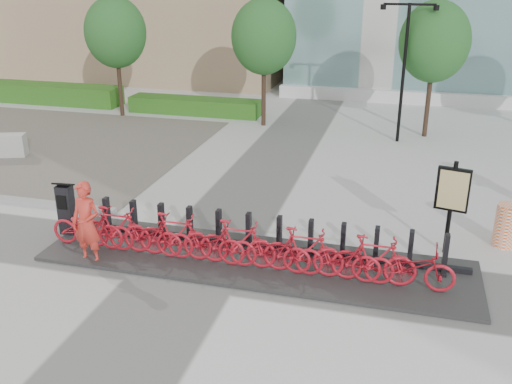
% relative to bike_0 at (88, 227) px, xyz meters
% --- Properties ---
extents(ground, '(120.00, 120.00, 0.00)m').
position_rel_bike_0_xyz_m(ground, '(2.60, 0.05, -0.55)').
color(ground, silver).
extents(gravel_patch, '(14.00, 14.00, 0.00)m').
position_rel_bike_0_xyz_m(gravel_patch, '(-7.40, 7.05, -0.54)').
color(gravel_patch, '#4C4A45').
rests_on(gravel_patch, ground).
extents(hedge_a, '(10.00, 1.40, 0.90)m').
position_rel_bike_0_xyz_m(hedge_a, '(-11.40, 13.55, -0.10)').
color(hedge_a, '#265218').
rests_on(hedge_a, ground).
extents(hedge_b, '(6.00, 1.20, 0.70)m').
position_rel_bike_0_xyz_m(hedge_b, '(-2.40, 13.25, -0.20)').
color(hedge_b, '#265218').
rests_on(hedge_b, ground).
extents(tree_0, '(2.60, 2.60, 5.10)m').
position_rel_bike_0_xyz_m(tree_0, '(-5.40, 12.05, 3.04)').
color(tree_0, '#34261C').
rests_on(tree_0, ground).
extents(tree_1, '(2.60, 2.60, 5.10)m').
position_rel_bike_0_xyz_m(tree_1, '(1.10, 12.05, 3.04)').
color(tree_1, '#34261C').
rests_on(tree_1, ground).
extents(tree_2, '(2.60, 2.60, 5.10)m').
position_rel_bike_0_xyz_m(tree_2, '(7.60, 12.05, 3.04)').
color(tree_2, '#34261C').
rests_on(tree_2, ground).
extents(streetlamp, '(2.00, 0.20, 5.00)m').
position_rel_bike_0_xyz_m(streetlamp, '(6.60, 11.05, 2.58)').
color(streetlamp, black).
rests_on(streetlamp, ground).
extents(dock_pad, '(9.60, 2.40, 0.08)m').
position_rel_bike_0_xyz_m(dock_pad, '(3.90, 0.35, -0.51)').
color(dock_pad, '#2F2F2F').
rests_on(dock_pad, ground).
extents(dock_rail_posts, '(8.02, 0.50, 0.85)m').
position_rel_bike_0_xyz_m(dock_rail_posts, '(3.96, 0.82, -0.04)').
color(dock_rail_posts, black).
rests_on(dock_rail_posts, dock_pad).
extents(bike_0, '(1.79, 0.62, 0.94)m').
position_rel_bike_0_xyz_m(bike_0, '(0.00, 0.00, 0.00)').
color(bike_0, '#B01523').
rests_on(bike_0, dock_pad).
extents(bike_1, '(1.73, 0.49, 1.04)m').
position_rel_bike_0_xyz_m(bike_1, '(0.72, 0.00, 0.05)').
color(bike_1, '#B01523').
rests_on(bike_1, dock_pad).
extents(bike_2, '(1.79, 0.62, 0.94)m').
position_rel_bike_0_xyz_m(bike_2, '(1.44, 0.00, 0.00)').
color(bike_2, '#B01523').
rests_on(bike_2, dock_pad).
extents(bike_3, '(1.73, 0.49, 1.04)m').
position_rel_bike_0_xyz_m(bike_3, '(2.16, 0.00, 0.05)').
color(bike_3, '#B01523').
rests_on(bike_3, dock_pad).
extents(bike_4, '(1.79, 0.62, 0.94)m').
position_rel_bike_0_xyz_m(bike_4, '(2.88, 0.00, 0.00)').
color(bike_4, '#B01523').
rests_on(bike_4, dock_pad).
extents(bike_5, '(1.73, 0.49, 1.04)m').
position_rel_bike_0_xyz_m(bike_5, '(3.60, 0.00, 0.05)').
color(bike_5, '#B01523').
rests_on(bike_5, dock_pad).
extents(bike_6, '(1.79, 0.62, 0.94)m').
position_rel_bike_0_xyz_m(bike_6, '(4.32, 0.00, 0.00)').
color(bike_6, '#B01523').
rests_on(bike_6, dock_pad).
extents(bike_7, '(1.73, 0.49, 1.04)m').
position_rel_bike_0_xyz_m(bike_7, '(5.04, 0.00, 0.05)').
color(bike_7, '#B01523').
rests_on(bike_7, dock_pad).
extents(bike_8, '(1.79, 0.62, 0.94)m').
position_rel_bike_0_xyz_m(bike_8, '(5.76, 0.00, 0.00)').
color(bike_8, '#B01523').
rests_on(bike_8, dock_pad).
extents(bike_9, '(1.73, 0.49, 1.04)m').
position_rel_bike_0_xyz_m(bike_9, '(6.48, 0.00, 0.05)').
color(bike_9, '#B01523').
rests_on(bike_9, dock_pad).
extents(bike_10, '(1.79, 0.62, 0.94)m').
position_rel_bike_0_xyz_m(bike_10, '(7.20, 0.00, 0.00)').
color(bike_10, '#B01523').
rests_on(bike_10, dock_pad).
extents(kiosk, '(0.44, 0.37, 1.34)m').
position_rel_bike_0_xyz_m(kiosk, '(-0.85, 0.50, 0.18)').
color(kiosk, black).
rests_on(kiosk, dock_pad).
extents(worker_red, '(0.73, 0.52, 1.89)m').
position_rel_bike_0_xyz_m(worker_red, '(0.36, -0.58, 0.40)').
color(worker_red, red).
rests_on(worker_red, ground).
extents(construction_barrel, '(0.69, 0.69, 1.04)m').
position_rel_bike_0_xyz_m(construction_barrel, '(9.34, 2.68, -0.03)').
color(construction_barrel, '#FF4E00').
rests_on(construction_barrel, ground).
extents(map_sign, '(0.72, 0.27, 2.20)m').
position_rel_bike_0_xyz_m(map_sign, '(7.99, 1.96, 0.91)').
color(map_sign, black).
rests_on(map_sign, ground).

